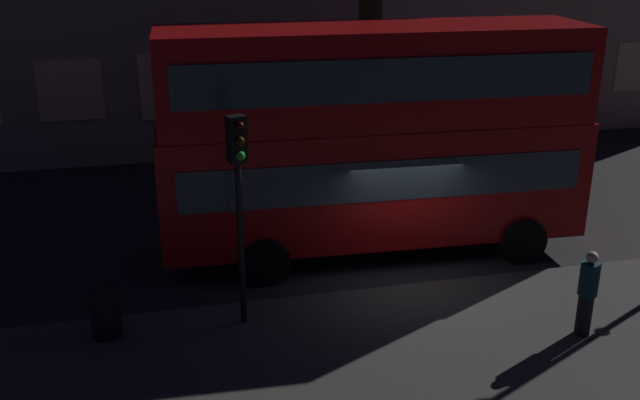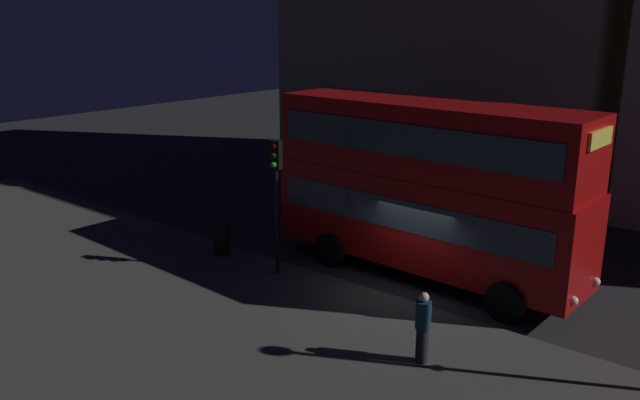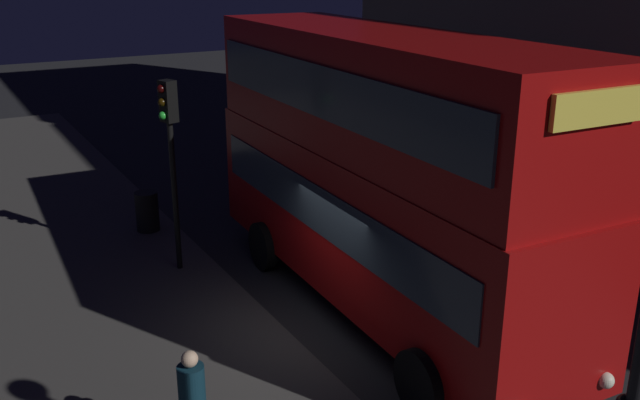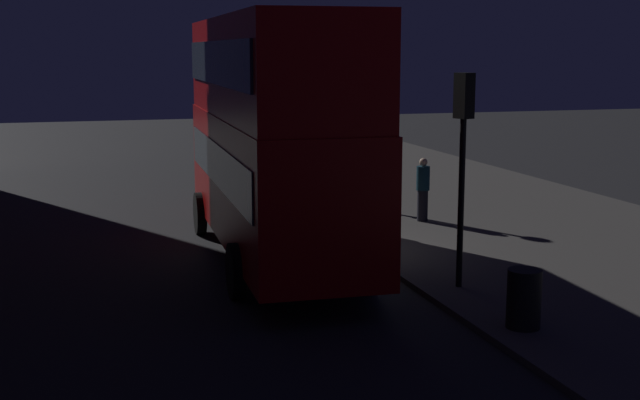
# 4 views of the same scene
# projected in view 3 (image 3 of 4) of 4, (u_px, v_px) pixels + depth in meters

# --- Properties ---
(ground_plane) EXTENTS (80.00, 80.00, 0.00)m
(ground_plane) POSITION_uv_depth(u_px,v_px,m) (316.00, 334.00, 12.87)
(ground_plane) COLOR #232326
(double_decker_bus) EXTENTS (9.88, 3.06, 5.32)m
(double_decker_bus) POSITION_uv_depth(u_px,v_px,m) (379.00, 161.00, 12.94)
(double_decker_bus) COLOR #9E0C0C
(double_decker_bus) RESTS_ON ground
(traffic_light_near_kerb) EXTENTS (0.38, 0.40, 4.10)m
(traffic_light_near_kerb) POSITION_uv_depth(u_px,v_px,m) (170.00, 137.00, 14.38)
(traffic_light_near_kerb) COLOR black
(traffic_light_near_kerb) RESTS_ON sidewalk_slab
(litter_bin) EXTENTS (0.56, 0.56, 0.98)m
(litter_bin) POSITION_uv_depth(u_px,v_px,m) (147.00, 211.00, 17.32)
(litter_bin) COLOR black
(litter_bin) RESTS_ON sidewalk_slab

